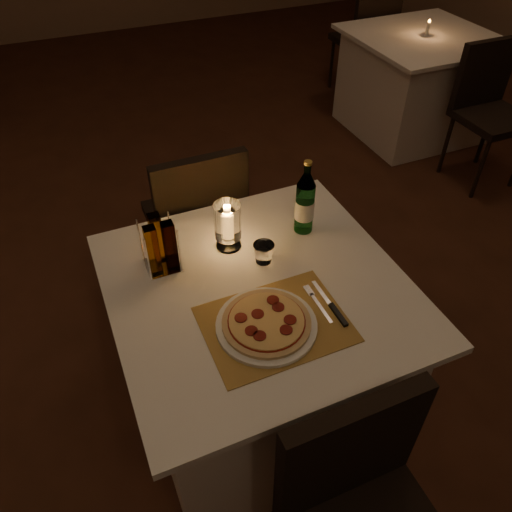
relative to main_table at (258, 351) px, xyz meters
name	(u,v)px	position (x,y,z in m)	size (l,w,h in m)	color
floor	(200,377)	(-0.19, 0.24, -0.38)	(8.00, 10.00, 0.02)	#472417
main_table	(258,351)	(0.00, 0.00, 0.00)	(1.00, 1.00, 0.74)	white
chair_near	(363,508)	(0.00, -0.71, 0.18)	(0.42, 0.42, 0.90)	black
chair_far	(198,214)	(0.00, 0.71, 0.18)	(0.42, 0.42, 0.90)	black
placemat	(275,324)	(-0.02, -0.18, 0.37)	(0.45, 0.34, 0.00)	#B1843D
plate	(266,325)	(-0.05, -0.18, 0.38)	(0.32, 0.32, 0.01)	white
pizza	(267,322)	(-0.05, -0.18, 0.39)	(0.28, 0.28, 0.02)	#D8B77F
fork	(316,301)	(0.15, -0.15, 0.37)	(0.02, 0.18, 0.00)	silver
knife	(335,310)	(0.18, -0.21, 0.37)	(0.02, 0.22, 0.01)	black
tumbler	(264,253)	(0.07, 0.11, 0.40)	(0.08, 0.08, 0.08)	white
water_bottle	(305,204)	(0.28, 0.21, 0.49)	(0.07, 0.07, 0.30)	#519758
hurricane_candle	(228,223)	(-0.02, 0.24, 0.48)	(0.10, 0.10, 0.19)	white
cruet_caddy	(160,247)	(-0.27, 0.22, 0.46)	(0.12, 0.12, 0.21)	white
neighbor_table_right	(415,85)	(2.12, 1.85, 0.00)	(1.00, 1.00, 0.74)	white
neighbor_chair_ra	(489,100)	(2.12, 1.13, 0.18)	(0.42, 0.42, 0.90)	black
neighbor_chair_rb	(368,32)	(2.12, 2.56, 0.18)	(0.42, 0.42, 0.90)	black
neighbor_candle_right	(428,28)	(2.12, 1.85, 0.41)	(0.03, 0.03, 0.11)	white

